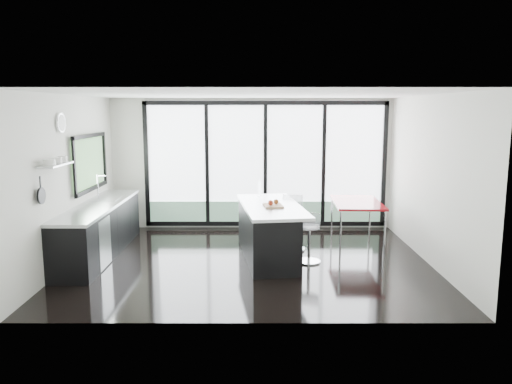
{
  "coord_description": "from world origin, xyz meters",
  "views": [
    {
      "loc": [
        0.1,
        -8.19,
        2.55
      ],
      "look_at": [
        0.1,
        0.3,
        1.15
      ],
      "focal_mm": 35.0,
      "sensor_mm": 36.0,
      "label": 1
    }
  ],
  "objects_px": {
    "island": "(267,231)",
    "red_table": "(356,222)",
    "bar_stool_near": "(309,244)",
    "bar_stool_far": "(292,229)"
  },
  "relations": [
    {
      "from": "red_table",
      "to": "bar_stool_near",
      "type": "bearing_deg",
      "value": -130.37
    },
    {
      "from": "bar_stool_near",
      "to": "red_table",
      "type": "bearing_deg",
      "value": 70.27
    },
    {
      "from": "island",
      "to": "red_table",
      "type": "bearing_deg",
      "value": 28.48
    },
    {
      "from": "bar_stool_near",
      "to": "red_table",
      "type": "xyz_separation_m",
      "value": [
        1.04,
        1.22,
        0.09
      ]
    },
    {
      "from": "bar_stool_near",
      "to": "bar_stool_far",
      "type": "height_order",
      "value": "bar_stool_far"
    },
    {
      "from": "island",
      "to": "bar_stool_far",
      "type": "xyz_separation_m",
      "value": [
        0.47,
        0.49,
        -0.09
      ]
    },
    {
      "from": "bar_stool_near",
      "to": "red_table",
      "type": "height_order",
      "value": "red_table"
    },
    {
      "from": "island",
      "to": "red_table",
      "type": "xyz_separation_m",
      "value": [
        1.74,
        0.94,
        -0.06
      ]
    },
    {
      "from": "bar_stool_far",
      "to": "red_table",
      "type": "bearing_deg",
      "value": 26.84
    },
    {
      "from": "island",
      "to": "bar_stool_near",
      "type": "bearing_deg",
      "value": -21.54
    }
  ]
}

